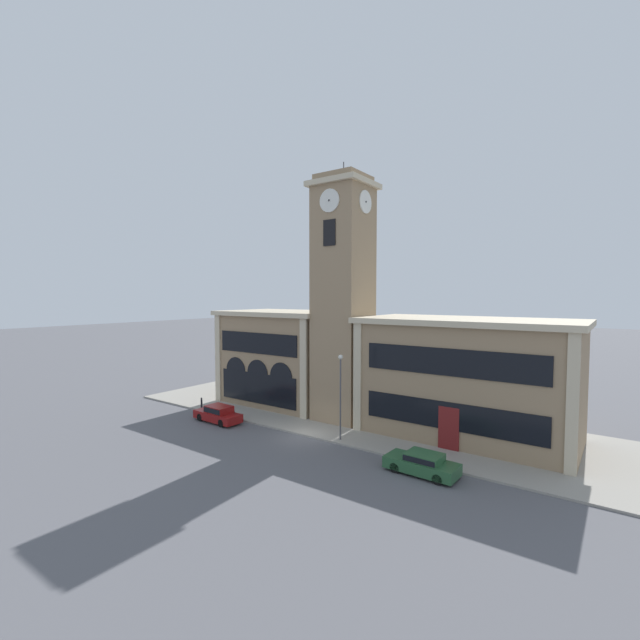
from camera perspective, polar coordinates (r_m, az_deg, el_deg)
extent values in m
plane|color=#56565B|center=(35.40, -2.09, -15.28)|extent=(300.00, 300.00, 0.00)
cube|color=gray|center=(40.73, 3.92, -12.68)|extent=(44.88, 13.61, 0.15)
cube|color=#937A5B|center=(38.24, 3.11, 1.92)|extent=(4.32, 4.32, 20.72)
cube|color=beige|center=(39.44, 3.16, 17.49)|extent=(5.02, 5.02, 0.45)
cube|color=#937A5B|center=(39.57, 3.16, 18.22)|extent=(3.97, 3.97, 0.60)
cylinder|color=#4C4C51|center=(39.82, 3.17, 19.47)|extent=(0.10, 0.10, 1.20)
cylinder|color=silver|center=(37.25, 1.26, 15.65)|extent=(1.96, 0.10, 1.96)
cylinder|color=black|center=(37.20, 1.20, 15.67)|extent=(0.16, 0.04, 0.16)
cylinder|color=silver|center=(37.94, 6.08, 15.40)|extent=(0.10, 1.96, 1.96)
cylinder|color=black|center=(37.91, 6.17, 15.41)|extent=(0.04, 0.16, 0.16)
cube|color=black|center=(36.78, 1.26, 11.57)|extent=(1.21, 0.10, 2.20)
cube|color=#937A5B|center=(45.30, -4.76, -5.19)|extent=(12.08, 8.07, 9.22)
cube|color=beige|center=(44.84, -4.79, 0.93)|extent=(12.78, 8.77, 0.45)
cube|color=beige|center=(46.39, -13.46, -5.06)|extent=(0.70, 0.16, 9.22)
cube|color=beige|center=(38.61, -2.24, -6.65)|extent=(0.70, 0.16, 9.22)
cube|color=black|center=(42.04, -8.38, -3.08)|extent=(9.91, 0.10, 2.03)
cube|color=black|center=(42.75, -8.33, -8.98)|extent=(9.67, 0.10, 2.95)
cylinder|color=black|center=(44.58, -11.17, -6.57)|extent=(2.66, 0.06, 2.66)
cylinder|color=black|center=(42.46, -8.35, -7.04)|extent=(2.66, 0.06, 2.66)
cylinder|color=black|center=(40.45, -5.25, -7.53)|extent=(2.66, 0.06, 2.66)
cube|color=#937A5B|center=(36.21, 18.96, -7.65)|extent=(15.98, 8.07, 9.01)
cube|color=beige|center=(35.63, 19.10, -0.16)|extent=(16.68, 8.77, 0.45)
cube|color=beige|center=(35.52, 5.00, -7.70)|extent=(0.70, 0.16, 9.01)
cube|color=beige|center=(30.87, 30.61, -9.82)|extent=(0.70, 0.16, 9.01)
cube|color=black|center=(32.05, 16.93, -5.43)|extent=(13.10, 0.10, 1.98)
cube|color=maroon|center=(33.11, 16.78, -13.79)|extent=(1.50, 0.12, 3.25)
cube|color=black|center=(32.85, 16.81, -12.16)|extent=(13.10, 0.10, 2.02)
cube|color=maroon|center=(40.05, -13.48, -12.34)|extent=(4.81, 1.98, 0.71)
cube|color=maroon|center=(39.74, -13.32, -11.49)|extent=(2.34, 1.70, 0.59)
cube|color=black|center=(39.74, -13.32, -11.49)|extent=(2.25, 1.73, 0.44)
cylinder|color=black|center=(40.78, -15.69, -12.38)|extent=(0.70, 0.25, 0.69)
cylinder|color=black|center=(41.69, -13.91, -12.00)|extent=(0.70, 0.25, 0.69)
cylinder|color=black|center=(38.53, -13.01, -13.27)|extent=(0.70, 0.25, 0.69)
cylinder|color=black|center=(39.50, -11.20, -12.83)|extent=(0.70, 0.25, 0.69)
cube|color=#285633|center=(29.18, 13.36, -18.36)|extent=(4.64, 2.07, 0.73)
cube|color=#285633|center=(28.90, 13.73, -17.32)|extent=(2.26, 1.79, 0.46)
cube|color=black|center=(28.90, 13.73, -17.32)|extent=(2.17, 1.82, 0.34)
cylinder|color=black|center=(29.14, 9.96, -18.82)|extent=(0.66, 0.25, 0.65)
cylinder|color=black|center=(30.53, 11.50, -17.78)|extent=(0.66, 0.25, 0.65)
cylinder|color=black|center=(28.03, 15.40, -19.80)|extent=(0.66, 0.25, 0.65)
cylinder|color=black|center=(29.48, 16.72, -18.64)|extent=(0.66, 0.25, 0.65)
cylinder|color=#4C4C51|center=(33.43, 2.74, -10.56)|extent=(0.12, 0.12, 6.24)
sphere|color=silver|center=(32.80, 2.76, -4.96)|extent=(0.36, 0.36, 0.36)
cylinder|color=black|center=(44.51, -15.51, -10.71)|extent=(0.18, 0.18, 0.90)
sphere|color=black|center=(44.38, -15.52, -10.04)|extent=(0.16, 0.16, 0.16)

